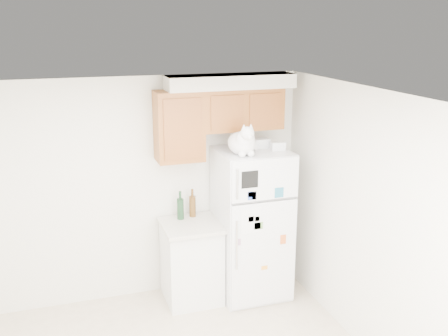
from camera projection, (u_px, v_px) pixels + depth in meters
name	position (u px, v px, depth m)	size (l,w,h in m)	color
room_shell	(180.00, 205.00, 4.08)	(3.84, 4.04, 2.52)	silver
refrigerator	(252.00, 224.00, 5.89)	(0.76, 0.78, 1.70)	white
base_counter	(192.00, 261.00, 5.85)	(0.64, 0.64, 0.92)	white
cat	(243.00, 142.00, 5.45)	(0.35, 0.51, 0.36)	white
storage_box_back	(261.00, 143.00, 5.78)	(0.18, 0.13, 0.10)	white
storage_box_front	(278.00, 146.00, 5.67)	(0.15, 0.11, 0.09)	white
bottle_green	(180.00, 205.00, 5.80)	(0.08, 0.08, 0.32)	#19381E
bottle_amber	(192.00, 203.00, 5.88)	(0.08, 0.08, 0.32)	#593814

